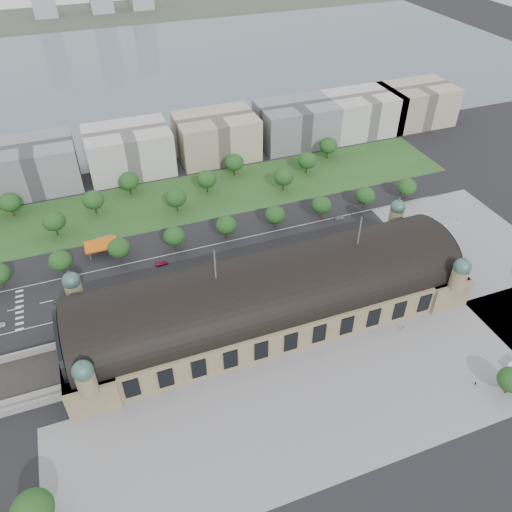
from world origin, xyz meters
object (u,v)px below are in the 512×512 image
object	(u,v)px
traffic_car_5	(339,218)
bus_east	(313,254)
parked_car_5	(178,292)
bus_west	(244,270)
traffic_car_6	(361,237)
parked_car_0	(73,320)
parked_car_4	(127,304)
traffic_car_4	(274,258)
parked_car_2	(132,306)
traffic_car_3	(162,263)
parked_car_6	(190,293)
parked_car_3	(107,309)
pedestrian_0	(403,329)
bus_mid	(283,253)
pedestrian_4	(475,384)
traffic_car_2	(83,307)
parked_car_1	(120,313)
petrol_station	(103,243)

from	to	relation	value
traffic_car_5	bus_east	distance (m)	32.97
parked_car_5	bus_west	size ratio (longest dim) A/B	0.40
traffic_car_6	parked_car_0	xyz separation A→B (m)	(-129.29, -8.27, 0.01)
bus_east	bus_west	bearing A→B (deg)	91.02
parked_car_4	bus_east	xyz separation A→B (m)	(81.64, 2.00, 0.68)
traffic_car_4	traffic_car_6	distance (m)	43.37
parked_car_4	bus_west	size ratio (longest dim) A/B	0.41
traffic_car_4	parked_car_0	world-z (taller)	parked_car_0
traffic_car_6	parked_car_2	bearing A→B (deg)	-88.40
traffic_car_3	parked_car_6	distance (m)	23.85
parked_car_4	bus_west	world-z (taller)	bus_west
traffic_car_5	parked_car_5	size ratio (longest dim) A/B	0.95
parked_car_0	parked_car_3	bearing A→B (deg)	72.88
parked_car_2	traffic_car_3	bearing A→B (deg)	113.56
parked_car_0	parked_car_3	xyz separation A→B (m)	(12.89, 1.65, 0.03)
traffic_car_5	parked_car_2	xyz separation A→B (m)	(-104.69, -25.50, -0.11)
traffic_car_5	traffic_car_6	xyz separation A→B (m)	(2.24, -17.09, -0.04)
traffic_car_5	bus_west	world-z (taller)	bus_west
traffic_car_3	pedestrian_0	bearing A→B (deg)	-134.63
parked_car_6	bus_east	size ratio (longest dim) A/B	0.52
parked_car_0	parked_car_3	size ratio (longest dim) A/B	0.99
parked_car_2	bus_east	world-z (taller)	bus_east
bus_mid	parked_car_3	bearing A→B (deg)	90.05
bus_east	pedestrian_4	xyz separation A→B (m)	(21.17, -81.03, -0.70)
traffic_car_3	traffic_car_6	distance (m)	91.47
traffic_car_2	bus_west	bearing A→B (deg)	94.82
traffic_car_3	parked_car_0	bearing A→B (deg)	116.83
parked_car_1	pedestrian_0	xyz separation A→B (m)	(97.29, -45.51, 0.21)
parked_car_5	pedestrian_4	bearing A→B (deg)	7.93
parked_car_3	parked_car_0	bearing A→B (deg)	-104.54
parked_car_5	pedestrian_4	distance (m)	114.02
parked_car_0	bus_mid	size ratio (longest dim) A/B	0.32
traffic_car_5	pedestrian_4	size ratio (longest dim) A/B	2.90
traffic_car_4	petrol_station	bearing A→B (deg)	-123.79
traffic_car_3	traffic_car_6	world-z (taller)	traffic_car_3
pedestrian_4	traffic_car_4	bearing A→B (deg)	-134.86
parked_car_3	pedestrian_0	size ratio (longest dim) A/B	2.26
parked_car_1	traffic_car_6	bearing A→B (deg)	66.88
parked_car_4	traffic_car_2	bearing A→B (deg)	-142.95
traffic_car_4	parked_car_4	distance (m)	65.63
parked_car_1	traffic_car_2	bearing A→B (deg)	-151.23
traffic_car_6	parked_car_3	distance (m)	116.59
bus_mid	bus_east	distance (m)	13.04
bus_west	pedestrian_0	xyz separation A→B (m)	(44.47, -51.51, -0.69)
traffic_car_2	parked_car_6	distance (m)	41.82
petrol_station	traffic_car_6	bearing A→B (deg)	-16.68
parked_car_5	parked_car_6	distance (m)	5.30
traffic_car_3	bus_east	xyz separation A→B (m)	(63.47, -17.87, 0.70)
pedestrian_4	parked_car_4	bearing A→B (deg)	-106.09
parked_car_1	parked_car_3	distance (m)	6.02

